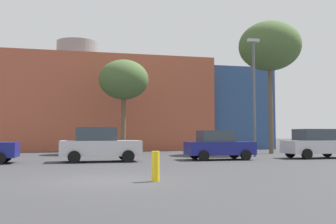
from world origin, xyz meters
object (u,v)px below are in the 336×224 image
at_px(street_lamp, 254,89).
at_px(bare_tree_1, 124,80).
at_px(parked_car_3, 219,145).
at_px(bare_tree_0, 270,47).
at_px(parked_car_4, 316,144).
at_px(bollard_yellow_0, 156,166).
at_px(parked_car_2, 99,145).

bearing_deg(street_lamp, bare_tree_1, 142.35).
distance_m(parked_car_3, bare_tree_0, 11.22).
bearing_deg(parked_car_4, bollard_yellow_0, -142.91).
height_order(parked_car_2, parked_car_4, parked_car_2).
bearing_deg(bare_tree_1, parked_car_4, -37.17).
distance_m(bare_tree_0, street_lamp, 5.92).
height_order(parked_car_3, parked_car_4, parked_car_4).
distance_m(parked_car_3, bollard_yellow_0, 10.49).
bearing_deg(bollard_yellow_0, bare_tree_0, 50.92).
bearing_deg(parked_car_3, parked_car_2, -180.00).
relative_size(parked_car_3, street_lamp, 0.50).
distance_m(parked_car_4, bollard_yellow_0, 14.84).
xyz_separation_m(parked_car_4, bollard_yellow_0, (-11.83, -8.95, -0.42)).
bearing_deg(bare_tree_0, street_lamp, -131.53).
xyz_separation_m(bare_tree_0, street_lamp, (-3.02, -3.41, -3.79)).
distance_m(parked_car_4, street_lamp, 5.14).
relative_size(bare_tree_1, street_lamp, 0.92).
bearing_deg(bollard_yellow_0, bare_tree_1, 86.98).
relative_size(parked_car_2, bollard_yellow_0, 4.50).
relative_size(bare_tree_0, street_lamp, 1.30).
relative_size(bare_tree_0, bollard_yellow_0, 10.77).
bearing_deg(parked_car_4, parked_car_3, -180.00).
height_order(parked_car_4, bare_tree_1, bare_tree_1).
xyz_separation_m(bare_tree_1, street_lamp, (7.89, -6.09, -1.20)).
xyz_separation_m(parked_car_3, bare_tree_0, (6.35, 5.61, 7.37)).
height_order(bare_tree_1, bollard_yellow_0, bare_tree_1).
bearing_deg(street_lamp, bare_tree_0, 48.47).
xyz_separation_m(parked_car_4, bare_tree_0, (-0.02, 5.61, 7.31)).
distance_m(parked_car_3, street_lamp, 5.36).
height_order(parked_car_2, bare_tree_1, bare_tree_1).
distance_m(parked_car_3, bare_tree_1, 10.59).
xyz_separation_m(parked_car_3, street_lamp, (3.33, 2.20, 3.58)).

